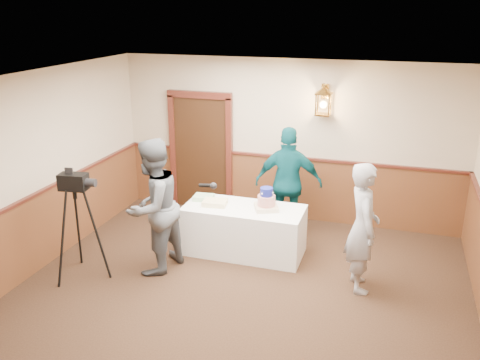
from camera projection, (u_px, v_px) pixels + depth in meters
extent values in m
plane|color=black|center=(221.00, 325.00, 6.07)|extent=(7.00, 7.00, 0.00)
cube|color=beige|center=(288.00, 141.00, 8.76)|extent=(6.00, 0.02, 2.80)
cube|color=white|center=(218.00, 91.00, 5.15)|extent=(6.00, 7.00, 0.02)
cube|color=brown|center=(286.00, 188.00, 9.02)|extent=(5.98, 0.04, 1.10)
cube|color=brown|center=(9.00, 250.00, 6.74)|extent=(0.04, 6.98, 1.10)
cube|color=#4B1C14|center=(287.00, 157.00, 8.82)|extent=(5.98, 0.07, 0.04)
cube|color=black|center=(201.00, 154.00, 9.29)|extent=(1.00, 0.06, 2.10)
cube|color=white|center=(244.00, 230.00, 7.74)|extent=(1.80, 0.80, 0.75)
cube|color=beige|center=(266.00, 207.00, 7.53)|extent=(0.43, 0.43, 0.07)
cylinder|color=#B81A0D|center=(266.00, 200.00, 7.50)|extent=(0.26, 0.26, 0.15)
cylinder|color=navy|center=(267.00, 192.00, 7.45)|extent=(0.19, 0.19, 0.12)
cube|color=#FDE397|center=(215.00, 203.00, 7.70)|extent=(0.39, 0.31, 0.07)
cube|color=#98D596|center=(204.00, 198.00, 7.91)|extent=(0.33, 0.27, 0.07)
imported|color=#555A5F|center=(153.00, 207.00, 7.05)|extent=(0.93, 1.09, 1.94)
cylinder|color=black|center=(206.00, 185.00, 6.30)|extent=(0.22, 0.13, 0.09)
sphere|color=black|center=(213.00, 186.00, 6.21)|extent=(0.08, 0.08, 0.08)
imported|color=#939398|center=(363.00, 228.00, 6.61)|extent=(0.59, 0.74, 1.76)
imported|color=#0A454D|center=(289.00, 183.00, 8.16)|extent=(1.13, 0.59, 1.83)
cube|color=black|center=(73.00, 182.00, 6.73)|extent=(0.40, 0.26, 0.22)
cylinder|color=black|center=(90.00, 183.00, 6.70)|extent=(0.16, 0.13, 0.11)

